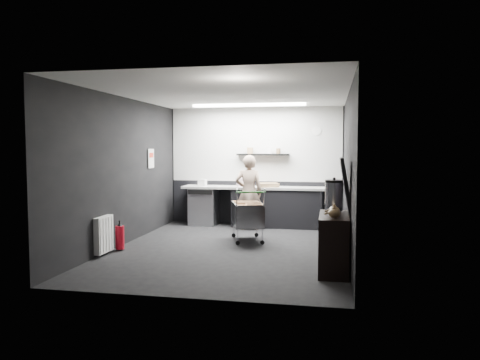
# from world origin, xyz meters

# --- Properties ---
(floor) EXTENTS (5.50, 5.50, 0.00)m
(floor) POSITION_xyz_m (0.00, 0.00, 0.00)
(floor) COLOR black
(floor) RESTS_ON ground
(ceiling) EXTENTS (5.50, 5.50, 0.00)m
(ceiling) POSITION_xyz_m (0.00, 0.00, 2.70)
(ceiling) COLOR silver
(ceiling) RESTS_ON wall_back
(wall_back) EXTENTS (5.50, 0.00, 5.50)m
(wall_back) POSITION_xyz_m (0.00, 2.75, 1.35)
(wall_back) COLOR black
(wall_back) RESTS_ON floor
(wall_front) EXTENTS (5.50, 0.00, 5.50)m
(wall_front) POSITION_xyz_m (0.00, -2.75, 1.35)
(wall_front) COLOR black
(wall_front) RESTS_ON floor
(wall_left) EXTENTS (0.00, 5.50, 5.50)m
(wall_left) POSITION_xyz_m (-2.00, 0.00, 1.35)
(wall_left) COLOR black
(wall_left) RESTS_ON floor
(wall_right) EXTENTS (0.00, 5.50, 5.50)m
(wall_right) POSITION_xyz_m (2.00, 0.00, 1.35)
(wall_right) COLOR black
(wall_right) RESTS_ON floor
(kitchen_wall_panel) EXTENTS (3.95, 0.02, 1.70)m
(kitchen_wall_panel) POSITION_xyz_m (0.00, 2.73, 1.85)
(kitchen_wall_panel) COLOR silver
(kitchen_wall_panel) RESTS_ON wall_back
(dado_panel) EXTENTS (3.95, 0.02, 1.00)m
(dado_panel) POSITION_xyz_m (0.00, 2.73, 0.50)
(dado_panel) COLOR black
(dado_panel) RESTS_ON wall_back
(floating_shelf) EXTENTS (1.20, 0.22, 0.04)m
(floating_shelf) POSITION_xyz_m (0.20, 2.62, 1.62)
(floating_shelf) COLOR black
(floating_shelf) RESTS_ON wall_back
(wall_clock) EXTENTS (0.20, 0.03, 0.20)m
(wall_clock) POSITION_xyz_m (1.40, 2.72, 2.15)
(wall_clock) COLOR white
(wall_clock) RESTS_ON wall_back
(poster) EXTENTS (0.02, 0.30, 0.40)m
(poster) POSITION_xyz_m (-1.98, 1.30, 1.55)
(poster) COLOR silver
(poster) RESTS_ON wall_left
(poster_red_band) EXTENTS (0.02, 0.22, 0.10)m
(poster_red_band) POSITION_xyz_m (-1.98, 1.30, 1.62)
(poster_red_band) COLOR red
(poster_red_band) RESTS_ON poster
(radiator) EXTENTS (0.10, 0.50, 0.60)m
(radiator) POSITION_xyz_m (-1.94, -0.90, 0.35)
(radiator) COLOR white
(radiator) RESTS_ON wall_left
(ceiling_strip) EXTENTS (2.40, 0.20, 0.04)m
(ceiling_strip) POSITION_xyz_m (0.00, 1.85, 2.67)
(ceiling_strip) COLOR white
(ceiling_strip) RESTS_ON ceiling
(prep_counter) EXTENTS (3.20, 0.61, 0.90)m
(prep_counter) POSITION_xyz_m (0.14, 2.42, 0.46)
(prep_counter) COLOR black
(prep_counter) RESTS_ON floor
(person) EXTENTS (0.63, 0.45, 1.62)m
(person) POSITION_xyz_m (-0.01, 1.97, 0.81)
(person) COLOR #C4B19B
(person) RESTS_ON floor
(shopping_cart) EXTENTS (0.79, 1.06, 0.99)m
(shopping_cart) POSITION_xyz_m (0.17, 0.75, 0.47)
(shopping_cart) COLOR silver
(shopping_cart) RESTS_ON floor
(sideboard) EXTENTS (0.47, 1.09, 1.64)m
(sideboard) POSITION_xyz_m (1.79, -1.16, 0.53)
(sideboard) COLOR black
(sideboard) RESTS_ON floor
(fire_extinguisher) EXTENTS (0.15, 0.15, 0.50)m
(fire_extinguisher) POSITION_xyz_m (-1.85, -0.50, 0.24)
(fire_extinguisher) COLOR #AF0B1A
(fire_extinguisher) RESTS_ON floor
(cardboard_box) EXTENTS (0.54, 0.47, 0.09)m
(cardboard_box) POSITION_xyz_m (0.35, 2.37, 0.94)
(cardboard_box) COLOR #987951
(cardboard_box) RESTS_ON prep_counter
(pink_tub) EXTENTS (0.19, 0.19, 0.19)m
(pink_tub) POSITION_xyz_m (-0.28, 2.42, 1.00)
(pink_tub) COLOR beige
(pink_tub) RESTS_ON prep_counter
(white_container) EXTENTS (0.19, 0.16, 0.15)m
(white_container) POSITION_xyz_m (-1.17, 2.37, 0.98)
(white_container) COLOR white
(white_container) RESTS_ON prep_counter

